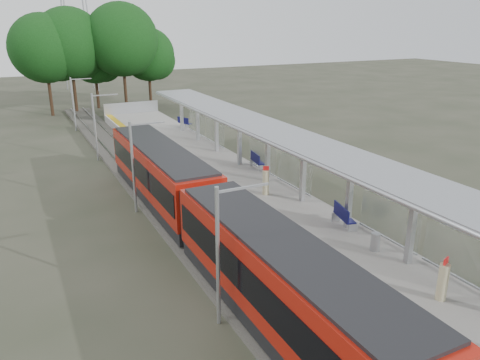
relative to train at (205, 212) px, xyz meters
The scene contains 14 objects.
trackbed 7.69m from the train, 90.01° to the left, with size 3.00×70.00×0.24m, color #59544C.
platform 8.83m from the train, 58.84° to the left, with size 6.00×50.00×1.00m, color gray.
tactile_strip 7.76m from the train, 75.32° to the left, with size 0.60×50.00×0.02m, color gold.
end_fence 32.70m from the train, 82.09° to the left, with size 6.00×0.10×1.20m, color #9EA0A5.
train is the anchor object (origin of this frame).
canopy 7.42m from the train, 30.71° to the left, with size 3.27×38.00×3.66m.
tree_cluster 41.05m from the train, 86.56° to the left, with size 19.66×11.24×12.93m.
catenary_masts 6.72m from the train, 104.92° to the left, with size 2.08×48.16×5.40m.
bench_near 6.78m from the train, 21.02° to the right, with size 0.89×1.73×1.14m.
bench_mid 10.71m from the train, 48.44° to the left, with size 0.72×1.69×1.12m.
bench_far 23.67m from the train, 72.51° to the left, with size 1.00×1.55×1.02m.
info_pillar_near 10.69m from the train, 58.98° to the right, with size 0.38×0.38×1.70m.
info_pillar_far 6.12m from the train, 32.42° to the left, with size 0.39×0.39×1.74m.
litter_bin 7.90m from the train, 40.34° to the right, with size 0.41×0.41×0.83m, color #9EA0A5.
Camera 1 is at (-12.19, -6.61, 10.69)m, focal length 35.00 mm.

